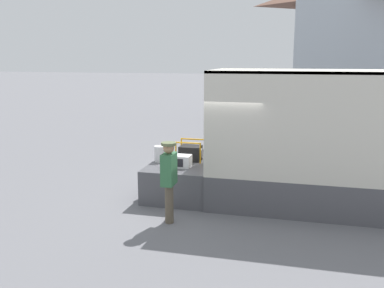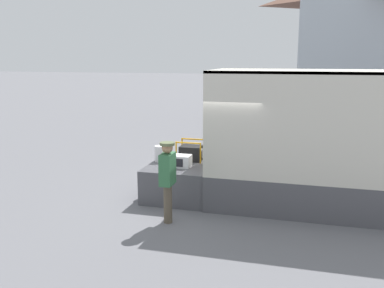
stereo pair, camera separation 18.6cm
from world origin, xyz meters
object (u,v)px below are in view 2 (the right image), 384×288
worker_person (168,174)px  portable_generator (192,153)px  orange_bucket (160,154)px  microwave (181,161)px

worker_person → portable_generator: bearing=92.2°
portable_generator → orange_bucket: portable_generator is taller
microwave → worker_person: (0.18, -1.51, 0.09)m
portable_generator → worker_person: worker_person is taller
microwave → orange_bucket: 0.76m
microwave → orange_bucket: orange_bucket is taller
microwave → portable_generator: size_ratio=0.73×
portable_generator → worker_person: size_ratio=0.39×
orange_bucket → worker_person: 2.07m
orange_bucket → worker_person: size_ratio=0.23×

